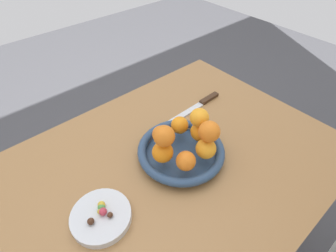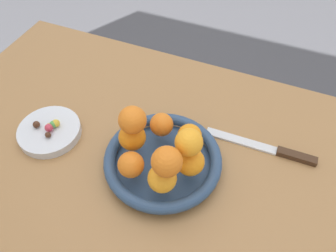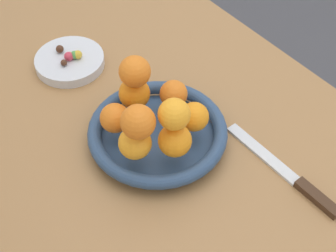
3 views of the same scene
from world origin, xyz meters
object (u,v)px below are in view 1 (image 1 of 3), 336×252
(orange_5, at_px, (206,149))
(candy_ball_2, at_px, (102,210))
(fruit_bowl, at_px, (182,152))
(orange_4, at_px, (186,161))
(orange_1, at_px, (180,125))
(orange_2, at_px, (161,134))
(candy_ball_5, at_px, (103,212))
(candy_ball_6, at_px, (100,211))
(candy_dish, at_px, (101,217))
(orange_3, at_px, (161,152))
(orange_7, at_px, (209,132))
(orange_0, at_px, (200,132))
(candy_ball_4, at_px, (110,215))
(orange_6, at_px, (199,118))
(knife, at_px, (198,105))
(candy_ball_0, at_px, (101,205))
(candy_ball_3, at_px, (91,221))
(candy_ball_1, at_px, (101,207))
(orange_8, at_px, (164,136))
(dining_table, at_px, (163,185))

(orange_5, distance_m, candy_ball_2, 0.32)
(fruit_bowl, distance_m, orange_4, 0.09)
(orange_1, xyz_separation_m, orange_2, (0.07, -0.01, -0.00))
(candy_ball_5, bearing_deg, candy_ball_2, -91.18)
(orange_4, bearing_deg, candy_ball_6, -10.27)
(candy_dish, distance_m, orange_3, 0.22)
(orange_1, distance_m, orange_5, 0.12)
(orange_5, height_order, candy_ball_2, orange_5)
(orange_7, bearing_deg, orange_0, -118.07)
(candy_ball_4, bearing_deg, candy_ball_2, -69.32)
(candy_dish, relative_size, orange_1, 2.76)
(fruit_bowl, relative_size, orange_6, 4.71)
(fruit_bowl, height_order, candy_ball_5, candy_ball_5)
(orange_5, xyz_separation_m, knife, (-0.19, -0.20, -0.06))
(orange_6, xyz_separation_m, candy_ball_4, (0.33, 0.03, -0.10))
(orange_2, distance_m, orange_3, 0.07)
(orange_1, distance_m, orange_3, 0.12)
(candy_ball_0, xyz_separation_m, candy_ball_3, (0.04, 0.02, -0.00))
(candy_ball_6, bearing_deg, candy_ball_2, 179.44)
(fruit_bowl, distance_m, orange_0, 0.08)
(orange_1, bearing_deg, orange_3, 22.81)
(candy_dish, bearing_deg, orange_5, 171.48)
(orange_4, height_order, orange_5, orange_5)
(orange_3, bearing_deg, candy_ball_1, 4.36)
(candy_ball_4, distance_m, candy_ball_5, 0.02)
(orange_0, bearing_deg, candy_ball_1, 0.06)
(orange_0, height_order, orange_5, same)
(orange_3, relative_size, candy_ball_1, 3.29)
(fruit_bowl, bearing_deg, orange_6, 176.18)
(candy_dish, xyz_separation_m, candy_ball_5, (-0.01, 0.00, 0.02))
(orange_8, height_order, candy_ball_0, orange_8)
(candy_ball_0, bearing_deg, fruit_bowl, -179.51)
(candy_ball_4, distance_m, candy_ball_6, 0.03)
(orange_6, height_order, orange_8, orange_8)
(orange_5, xyz_separation_m, orange_8, (0.09, -0.07, 0.06))
(orange_4, distance_m, orange_7, 0.10)
(fruit_bowl, xyz_separation_m, candy_ball_6, (0.29, 0.01, 0.01))
(orange_6, bearing_deg, orange_8, -3.80)
(candy_ball_4, distance_m, knife, 0.52)
(orange_2, relative_size, orange_5, 0.91)
(orange_7, xyz_separation_m, candy_ball_6, (0.32, -0.05, -0.10))
(fruit_bowl, xyz_separation_m, candy_ball_1, (0.28, 0.01, 0.01))
(orange_5, distance_m, knife, 0.28)
(candy_ball_1, distance_m, candy_ball_5, 0.01)
(candy_dish, height_order, candy_ball_1, candy_ball_1)
(candy_ball_1, bearing_deg, orange_0, -179.94)
(orange_1, height_order, candy_ball_0, orange_1)
(orange_6, bearing_deg, candy_ball_2, 1.84)
(dining_table, xyz_separation_m, candy_ball_0, (0.20, 0.01, 0.12))
(fruit_bowl, distance_m, orange_5, 0.09)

